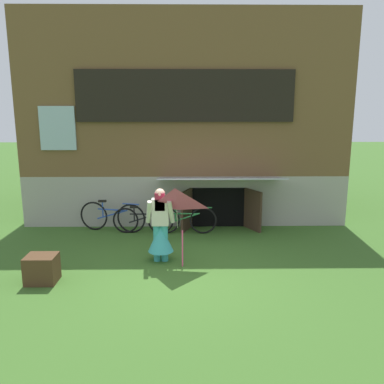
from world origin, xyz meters
TOP-DOWN VIEW (x-y plane):
  - ground_plane at (0.00, 0.00)m, footprint 60.00×60.00m
  - log_house at (0.00, 5.25)m, footprint 8.59×5.62m
  - person at (-0.50, 0.55)m, footprint 0.60×0.52m
  - kite at (-0.19, 0.03)m, footprint 0.92×0.91m
  - bicycle_green at (-0.02, 2.38)m, footprint 1.61×0.10m
  - bicycle_black at (-1.07, 2.42)m, footprint 1.54×0.13m
  - bicycle_blue at (-1.87, 2.59)m, footprint 1.74×0.48m
  - wooden_crate at (-2.59, -0.44)m, footprint 0.54×0.46m

SIDE VIEW (x-z plane):
  - ground_plane at x=0.00m, z-range 0.00..0.00m
  - wooden_crate at x=-2.59m, z-range 0.00..0.51m
  - bicycle_black at x=-1.07m, z-range -0.01..0.70m
  - bicycle_green at x=-0.02m, z-range -0.01..0.72m
  - bicycle_blue at x=-1.87m, z-range -0.01..0.80m
  - person at x=-0.50m, z-range -0.12..1.40m
  - kite at x=-0.19m, z-range 0.47..2.01m
  - log_house at x=0.00m, z-range 0.00..5.53m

